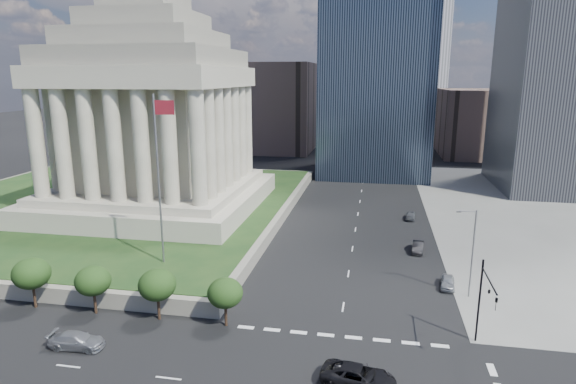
% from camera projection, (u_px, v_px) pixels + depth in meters
% --- Properties ---
extents(ground, '(500.00, 500.00, 0.00)m').
position_uv_depth(ground, '(365.00, 169.00, 127.38)').
color(ground, black).
rests_on(ground, ground).
extents(plaza_terrace, '(66.00, 70.00, 1.80)m').
position_uv_depth(plaza_terrace, '(107.00, 206.00, 87.38)').
color(plaza_terrace, slate).
rests_on(plaza_terrace, ground).
extents(plaza_lawn, '(64.00, 68.00, 0.10)m').
position_uv_depth(plaza_lawn, '(107.00, 201.00, 87.15)').
color(plaza_lawn, '#173214').
rests_on(plaza_lawn, plaza_terrace).
extents(war_memorial, '(34.00, 34.00, 39.00)m').
position_uv_depth(war_memorial, '(151.00, 91.00, 78.72)').
color(war_memorial, gray).
rests_on(war_memorial, plaza_lawn).
extents(flagpole, '(2.52, 0.24, 20.00)m').
position_uv_depth(flagpole, '(159.00, 171.00, 55.55)').
color(flagpole, slate).
rests_on(flagpole, plaza_lawn).
extents(tree_row, '(53.00, 4.00, 6.00)m').
position_uv_depth(tree_row, '(3.00, 278.00, 50.78)').
color(tree_row, black).
rests_on(tree_row, ground).
extents(midrise_glass, '(26.00, 26.00, 60.00)m').
position_uv_depth(midrise_glass, '(378.00, 50.00, 115.23)').
color(midrise_glass, black).
rests_on(midrise_glass, ground).
extents(building_filler_ne, '(20.00, 30.00, 20.00)m').
position_uv_depth(building_filler_ne, '(474.00, 122.00, 148.03)').
color(building_filler_ne, brown).
rests_on(building_filler_ne, ground).
extents(building_filler_nw, '(24.00, 30.00, 28.00)m').
position_uv_depth(building_filler_nw, '(277.00, 107.00, 158.12)').
color(building_filler_nw, brown).
rests_on(building_filler_nw, ground).
extents(traffic_signal_ne, '(0.30, 5.74, 8.00)m').
position_uv_depth(traffic_signal_ne, '(485.00, 297.00, 41.43)').
color(traffic_signal_ne, black).
rests_on(traffic_signal_ne, ground).
extents(street_lamp_north, '(2.13, 0.22, 10.00)m').
position_uv_depth(street_lamp_north, '(471.00, 248.00, 52.00)').
color(street_lamp_north, slate).
rests_on(street_lamp_north, ground).
extents(pickup_truck, '(3.62, 6.26, 1.64)m').
position_uv_depth(pickup_truck, '(358.00, 376.00, 37.77)').
color(pickup_truck, black).
rests_on(pickup_truck, ground).
extents(suv_grey, '(5.08, 2.31, 1.44)m').
position_uv_depth(suv_grey, '(77.00, 341.00, 43.08)').
color(suv_grey, slate).
rests_on(suv_grey, ground).
extents(parked_sedan_near, '(2.04, 4.05, 1.32)m').
position_uv_depth(parked_sedan_near, '(448.00, 282.00, 55.49)').
color(parked_sedan_near, gray).
rests_on(parked_sedan_near, ground).
extents(parked_sedan_mid, '(1.94, 4.37, 1.40)m').
position_uv_depth(parked_sedan_mid, '(418.00, 247.00, 66.79)').
color(parked_sedan_mid, black).
rests_on(parked_sedan_mid, ground).
extents(parked_sedan_far, '(2.07, 4.09, 1.33)m').
position_uv_depth(parked_sedan_far, '(411.00, 216.00, 82.00)').
color(parked_sedan_far, '#4B4F52').
rests_on(parked_sedan_far, ground).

